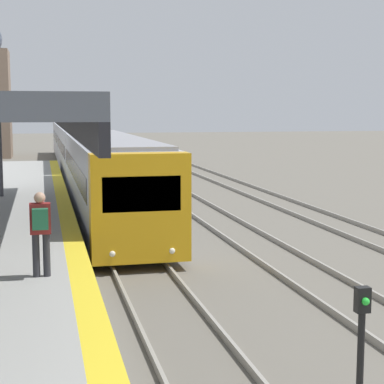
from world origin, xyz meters
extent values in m
cube|color=black|center=(-2.00, 13.03, 3.94)|extent=(0.08, 23.20, 0.24)
cylinder|color=#47474C|center=(-3.96, 22.31, 2.49)|extent=(0.16, 0.16, 3.14)
cylinder|color=#2D2D33|center=(-2.58, 9.75, 1.34)|extent=(0.14, 0.14, 0.85)
cylinder|color=#2D2D33|center=(-2.38, 9.75, 1.34)|extent=(0.14, 0.14, 0.85)
cube|color=maroon|center=(-2.48, 9.75, 2.07)|extent=(0.40, 0.22, 0.60)
sphere|color=tan|center=(-2.48, 9.75, 2.47)|extent=(0.22, 0.22, 0.22)
cube|color=#236B47|center=(-2.48, 9.55, 2.09)|extent=(0.30, 0.18, 0.40)
cube|color=gold|center=(0.00, 13.31, 1.67)|extent=(2.55, 0.70, 2.80)
cube|color=black|center=(0.00, 12.98, 2.06)|extent=(1.99, 0.04, 0.90)
sphere|color=#EFEACC|center=(-0.77, 12.97, 0.57)|extent=(0.16, 0.16, 0.16)
sphere|color=#EFEACC|center=(0.77, 12.97, 0.57)|extent=(0.16, 0.16, 0.16)
cube|color=#A8ADB7|center=(0.00, 21.72, 1.67)|extent=(2.55, 16.12, 2.80)
cube|color=gray|center=(0.00, 21.72, 3.13)|extent=(2.25, 15.80, 0.12)
cube|color=black|center=(0.00, 21.72, 1.98)|extent=(2.57, 14.83, 0.73)
cylinder|color=black|center=(-1.09, 16.48, 0.35)|extent=(0.12, 0.70, 0.70)
cylinder|color=black|center=(1.09, 16.48, 0.35)|extent=(0.12, 0.70, 0.70)
cylinder|color=black|center=(-1.09, 26.96, 0.35)|extent=(0.12, 0.70, 0.70)
cylinder|color=black|center=(1.09, 26.96, 0.35)|extent=(0.12, 0.70, 0.70)
cube|color=#A8ADB7|center=(0.00, 38.19, 1.67)|extent=(2.55, 16.12, 2.80)
cube|color=gray|center=(0.00, 38.19, 3.13)|extent=(2.25, 15.80, 0.12)
cube|color=black|center=(0.00, 38.19, 1.98)|extent=(2.57, 14.83, 0.73)
cylinder|color=black|center=(-1.09, 32.95, 0.35)|extent=(0.12, 0.70, 0.70)
cylinder|color=black|center=(1.09, 32.95, 0.35)|extent=(0.12, 0.70, 0.70)
cylinder|color=black|center=(-1.09, 43.43, 0.35)|extent=(0.12, 0.70, 0.70)
cylinder|color=black|center=(1.09, 43.43, 0.35)|extent=(0.12, 0.70, 0.70)
cube|color=#A8ADB7|center=(0.00, 54.66, 1.67)|extent=(2.55, 16.12, 2.80)
cube|color=gray|center=(0.00, 54.66, 3.13)|extent=(2.25, 15.80, 0.12)
cube|color=black|center=(0.00, 54.66, 1.98)|extent=(2.57, 14.83, 0.73)
cylinder|color=black|center=(-1.09, 49.42, 0.35)|extent=(0.12, 0.70, 0.70)
cylinder|color=black|center=(1.09, 49.42, 0.35)|extent=(0.12, 0.70, 0.70)
cylinder|color=black|center=(-1.09, 59.90, 0.35)|extent=(0.12, 0.70, 0.70)
cylinder|color=black|center=(1.09, 59.90, 0.35)|extent=(0.12, 0.70, 0.70)
cylinder|color=black|center=(1.84, 4.98, 0.68)|extent=(0.10, 0.10, 1.37)
cube|color=black|center=(1.84, 4.98, 1.55)|extent=(0.20, 0.14, 0.36)
sphere|color=green|center=(1.84, 4.89, 1.55)|extent=(0.11, 0.11, 0.11)
camera|label=1|loc=(-2.41, -2.85, 4.13)|focal=60.00mm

